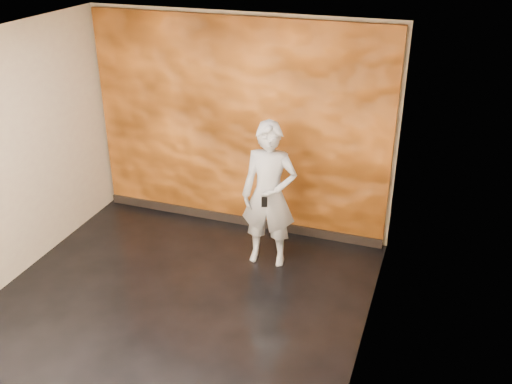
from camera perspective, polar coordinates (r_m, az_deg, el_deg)
The scene contains 5 objects.
room at distance 5.63m, azimuth -8.94°, elevation 0.21°, with size 4.02×4.02×2.81m.
feature_wall at distance 7.28m, azimuth -1.82°, elevation 6.50°, with size 3.90×0.06×2.75m, color orange.
baseboard at distance 7.80m, azimuth -1.79°, elevation -2.76°, with size 3.90×0.04×0.12m, color black.
man at distance 6.61m, azimuth 1.32°, elevation -0.32°, with size 0.65×0.42×1.77m, color #9297A1.
phone at distance 6.37m, azimuth 0.84°, elevation -1.00°, with size 0.07×0.01×0.13m, color black.
Camera 1 is at (2.47, -4.43, 3.85)m, focal length 40.00 mm.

